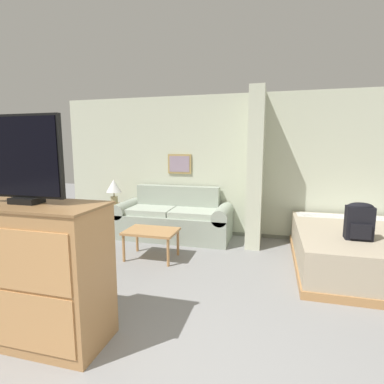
{
  "coord_description": "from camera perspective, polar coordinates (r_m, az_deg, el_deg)",
  "views": [
    {
      "loc": [
        0.45,
        -1.5,
        1.67
      ],
      "look_at": [
        -0.59,
        2.41,
        1.05
      ],
      "focal_mm": 28.0,
      "sensor_mm": 36.0,
      "label": 1
    }
  ],
  "objects": [
    {
      "name": "tv",
      "position": [
        2.79,
        -29.5,
        5.33
      ],
      "size": [
        0.73,
        0.16,
        0.72
      ],
      "color": "black",
      "rests_on": "tv_dresser"
    },
    {
      "name": "couch",
      "position": [
        5.54,
        -3.57,
        -5.21
      ],
      "size": [
        2.12,
        0.84,
        0.92
      ],
      "color": "#99A393",
      "rests_on": "ground_plane"
    },
    {
      "name": "table_lamp",
      "position": [
        5.89,
        -14.68,
        0.8
      ],
      "size": [
        0.29,
        0.29,
        0.48
      ],
      "color": "tan",
      "rests_on": "side_table"
    },
    {
      "name": "bed",
      "position": [
        4.77,
        29.57,
        -9.49
      ],
      "size": [
        1.74,
        2.19,
        0.54
      ],
      "color": "#B27F4C",
      "rests_on": "ground_plane"
    },
    {
      "name": "side_table",
      "position": [
        5.96,
        -14.52,
        -3.32
      ],
      "size": [
        0.4,
        0.4,
        0.56
      ],
      "color": "#B27F4C",
      "rests_on": "ground_plane"
    },
    {
      "name": "coffee_table",
      "position": [
        4.54,
        -7.76,
        -7.81
      ],
      "size": [
        0.76,
        0.53,
        0.44
      ],
      "color": "#B27F4C",
      "rests_on": "ground_plane"
    },
    {
      "name": "tv_dresser",
      "position": [
        2.98,
        -28.09,
        -13.37
      ],
      "size": [
        1.31,
        0.56,
        1.2
      ],
      "color": "#B27F4C",
      "rests_on": "ground_plane"
    },
    {
      "name": "wall_back",
      "position": [
        5.61,
        10.32,
        4.74
      ],
      "size": [
        7.29,
        0.16,
        2.6
      ],
      "color": "beige",
      "rests_on": "ground_plane"
    },
    {
      "name": "wall_partition_pillar",
      "position": [
        5.15,
        12.04,
        4.41
      ],
      "size": [
        0.24,
        0.78,
        2.6
      ],
      "color": "beige",
      "rests_on": "ground_plane"
    },
    {
      "name": "backpack",
      "position": [
        4.18,
        29.27,
        -4.77
      ],
      "size": [
        0.31,
        0.2,
        0.46
      ],
      "color": "black",
      "rests_on": "bed"
    }
  ]
}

